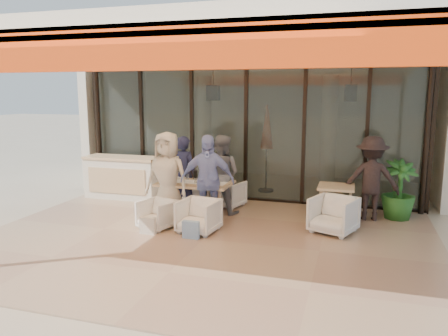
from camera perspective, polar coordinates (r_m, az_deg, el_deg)
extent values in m
plane|color=#C6B293|center=(7.80, -2.66, -9.42)|extent=(70.00, 70.00, 0.00)
cube|color=tan|center=(7.80, -2.66, -9.39)|extent=(8.00, 6.00, 0.01)
cube|color=silver|center=(7.39, -2.88, 15.47)|extent=(8.00, 6.00, 0.20)
cube|color=#FF450D|center=(4.72, -15.44, 14.83)|extent=(8.00, 0.12, 0.45)
cube|color=orange|center=(5.32, -11.40, 15.70)|extent=(8.00, 1.50, 0.06)
cylinder|color=black|center=(11.73, -16.04, 4.76)|extent=(0.12, 0.12, 3.20)
cylinder|color=black|center=(9.96, 24.95, 3.35)|extent=(0.12, 0.12, 3.20)
cube|color=#9EADA3|center=(10.28, 2.88, 4.45)|extent=(8.00, 0.03, 3.20)
cube|color=black|center=(10.55, 2.81, -4.01)|extent=(8.00, 0.10, 0.08)
cube|color=black|center=(10.25, 2.96, 13.16)|extent=(8.00, 0.10, 0.08)
cube|color=black|center=(11.90, -16.21, 4.82)|extent=(0.08, 0.10, 3.20)
cube|color=black|center=(11.24, -10.63, 4.77)|extent=(0.08, 0.10, 3.20)
cube|color=black|center=(10.69, -4.18, 4.65)|extent=(0.08, 0.10, 3.20)
cube|color=black|center=(10.28, 2.88, 4.45)|extent=(0.08, 0.10, 3.20)
cube|color=black|center=(10.04, 10.40, 4.17)|extent=(0.08, 0.10, 3.20)
cube|color=black|center=(9.98, 18.13, 3.80)|extent=(0.08, 0.10, 3.20)
cube|color=black|center=(10.09, 25.53, 3.38)|extent=(0.08, 0.10, 3.20)
cube|color=silver|center=(13.68, 6.48, 6.20)|extent=(9.00, 0.25, 3.40)
cube|color=silver|center=(13.58, -13.63, 5.96)|extent=(0.25, 3.50, 3.40)
cube|color=silver|center=(11.87, 26.27, 4.66)|extent=(0.25, 3.50, 3.40)
cube|color=silver|center=(11.97, 5.06, 13.84)|extent=(9.00, 3.50, 0.25)
cube|color=#DDB286|center=(12.22, 4.82, -2.24)|extent=(8.00, 3.50, 0.02)
cylinder|color=silver|center=(12.28, -2.57, 4.89)|extent=(0.40, 0.40, 3.00)
cylinder|color=silver|center=(11.60, 13.52, 4.32)|extent=(0.40, 0.40, 3.00)
cylinder|color=black|center=(11.73, -1.41, 11.99)|extent=(0.03, 0.03, 0.70)
cube|color=black|center=(11.72, -1.40, 9.79)|extent=(0.30, 0.30, 0.40)
sphere|color=#FFBF72|center=(11.72, -1.40, 9.79)|extent=(0.18, 0.18, 0.18)
cylinder|color=black|center=(11.14, 16.33, 11.71)|extent=(0.03, 0.03, 0.70)
cube|color=black|center=(11.13, 16.21, 9.39)|extent=(0.30, 0.30, 0.40)
sphere|color=#FFBF72|center=(11.13, 16.21, 9.39)|extent=(0.18, 0.18, 0.18)
cylinder|color=black|center=(11.43, 5.50, -2.90)|extent=(0.40, 0.40, 0.05)
cylinder|color=black|center=(11.25, 5.58, 2.08)|extent=(0.04, 0.04, 2.10)
cone|color=#DF4113|center=(11.18, 5.64, 5.38)|extent=(0.32, 0.32, 1.10)
cube|color=silver|center=(10.88, -13.05, -1.34)|extent=(1.80, 0.60, 1.00)
cube|color=#DDB286|center=(10.80, -13.16, 1.31)|extent=(1.85, 0.65, 0.06)
cube|color=#DDB286|center=(10.62, -13.88, -1.66)|extent=(1.50, 0.02, 0.60)
cube|color=#DDB286|center=(9.02, -3.78, -2.01)|extent=(1.50, 0.90, 0.05)
cube|color=white|center=(9.01, -3.78, -1.85)|extent=(1.30, 0.35, 0.01)
cylinder|color=#DDB286|center=(9.05, -8.16, -4.45)|extent=(0.06, 0.06, 0.70)
cylinder|color=#DDB286|center=(8.61, -0.63, -5.09)|extent=(0.06, 0.06, 0.70)
cylinder|color=#DDB286|center=(9.62, -6.55, -3.55)|extent=(0.06, 0.06, 0.70)
cylinder|color=#DDB286|center=(9.21, 0.57, -4.10)|extent=(0.06, 0.06, 0.70)
cylinder|color=white|center=(9.03, -6.80, -1.49)|extent=(0.06, 0.06, 0.11)
cylinder|color=white|center=(9.27, -4.80, -1.15)|extent=(0.06, 0.06, 0.11)
cylinder|color=white|center=(8.89, -3.71, -1.62)|extent=(0.06, 0.06, 0.11)
cylinder|color=white|center=(9.07, -1.61, -1.37)|extent=(0.06, 0.06, 0.11)
cylinder|color=white|center=(8.65, -1.15, -1.92)|extent=(0.06, 0.06, 0.11)
cylinder|color=white|center=(9.25, -6.87, -1.21)|extent=(0.06, 0.06, 0.11)
cylinder|color=#964E15|center=(9.34, -6.62, -0.95)|extent=(0.07, 0.07, 0.16)
cylinder|color=black|center=(9.29, -3.76, -0.96)|extent=(0.09, 0.09, 0.17)
cylinder|color=black|center=(9.27, -3.76, -0.38)|extent=(0.10, 0.10, 0.01)
cylinder|color=white|center=(8.91, -7.18, -1.98)|extent=(0.22, 0.22, 0.01)
cylinder|color=white|center=(8.59, -1.68, -2.36)|extent=(0.22, 0.22, 0.01)
cylinder|color=white|center=(9.47, -5.65, -1.24)|extent=(0.22, 0.22, 0.01)
cylinder|color=white|center=(9.16, -0.44, -1.57)|extent=(0.22, 0.22, 0.01)
imported|color=white|center=(10.11, -4.08, -2.89)|extent=(0.73, 0.69, 0.68)
imported|color=white|center=(9.85, 0.49, -3.23)|extent=(0.80, 0.77, 0.68)
imported|color=white|center=(8.43, -8.73, -5.84)|extent=(0.74, 0.71, 0.62)
imported|color=white|center=(8.10, -3.34, -6.10)|extent=(0.75, 0.72, 0.70)
imported|color=#191B39|center=(9.56, -5.19, -0.71)|extent=(0.68, 0.54, 1.65)
imported|color=slate|center=(9.28, -0.38, -0.84)|extent=(0.89, 0.74, 1.69)
imported|color=beige|center=(8.73, -7.42, -1.21)|extent=(0.92, 0.63, 1.81)
imported|color=#7D8BD0|center=(8.43, -2.20, -1.65)|extent=(1.11, 0.62, 1.78)
cube|color=silver|center=(8.13, -9.93, -7.50)|extent=(0.30, 0.10, 0.34)
cube|color=#99BFD8|center=(7.80, -4.35, -8.13)|extent=(0.30, 0.10, 0.34)
cube|color=#DDB286|center=(8.95, 14.46, -2.41)|extent=(0.70, 0.70, 0.05)
cylinder|color=#DDB286|center=(8.77, 12.43, -5.05)|extent=(0.05, 0.05, 0.70)
cylinder|color=#DDB286|center=(8.75, 16.10, -5.25)|extent=(0.05, 0.05, 0.70)
cylinder|color=#DDB286|center=(9.32, 12.72, -4.18)|extent=(0.05, 0.05, 0.70)
cylinder|color=#DDB286|center=(9.30, 16.17, -4.37)|extent=(0.05, 0.05, 0.70)
imported|color=white|center=(8.30, 14.11, -5.77)|extent=(0.94, 0.91, 0.76)
imported|color=black|center=(9.23, 18.66, -1.35)|extent=(1.16, 0.72, 1.72)
imported|color=#1E5919|center=(9.53, 21.85, -2.69)|extent=(0.90, 0.90, 1.23)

